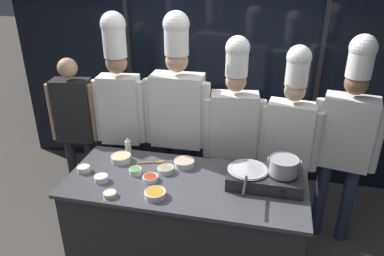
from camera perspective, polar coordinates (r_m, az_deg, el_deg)
The scene contains 22 objects.
window_wall_back at distance 4.29m, azimuth 4.27°, elevation 9.41°, with size 5.03×0.09×2.70m.
demo_counter at distance 3.23m, azimuth -1.01°, elevation -14.71°, with size 1.89×0.80×0.89m.
portable_stove at distance 2.95m, azimuth 11.00°, elevation -7.53°, with size 0.57×0.34×0.12m.
frying_pan at distance 2.91m, azimuth 8.54°, elevation -6.04°, with size 0.31×0.54×0.04m.
stock_pot at distance 2.89m, azimuth 13.81°, elevation -5.61°, with size 0.25×0.22×0.13m.
squeeze_bottle_oil at distance 3.36m, azimuth -9.72°, elevation -2.73°, with size 0.05×0.05×0.16m.
prep_bowl_mushrooms at distance 3.08m, azimuth -4.05°, elevation -6.26°, with size 0.14×0.14×0.04m.
prep_bowl_chili_flakes at distance 2.99m, azimuth -6.36°, elevation -7.54°, with size 0.13×0.13×0.04m.
prep_bowl_onion at distance 3.20m, azimuth -16.20°, elevation -5.95°, with size 0.11×0.11×0.05m.
prep_bowl_carrots at distance 2.80m, azimuth -5.65°, elevation -9.92°, with size 0.16×0.16×0.05m.
prep_bowl_scallions at distance 3.08m, azimuth -8.62°, elevation -6.44°, with size 0.10×0.10×0.05m.
prep_bowl_ginger at distance 3.28m, azimuth -10.78°, elevation -4.47°, with size 0.17×0.17×0.06m.
prep_bowl_noodles at distance 2.86m, azimuth -12.42°, elevation -9.77°, with size 0.10×0.10×0.03m.
prep_bowl_shrimp at distance 3.15m, azimuth -1.17°, elevation -5.28°, with size 0.17×0.17×0.06m.
prep_bowl_garlic at distance 3.04m, azimuth -13.68°, elevation -7.42°, with size 0.11×0.11×0.05m.
serving_spoon_slotted at distance 3.22m, azimuth -5.31°, elevation -5.17°, with size 0.23×0.11×0.02m.
person_guest at distance 3.91m, azimuth -17.40°, elevation 1.16°, with size 0.47×0.25×1.63m.
chef_head at distance 3.60m, azimuth -10.97°, elevation 4.05°, with size 0.49×0.23×2.07m.
chef_sous at distance 3.47m, azimuth -2.21°, elevation 2.81°, with size 0.62×0.25×2.08m.
chef_line at distance 3.43m, azimuth 6.37°, elevation 0.52°, with size 0.55×0.28×1.90m.
chef_pastry at distance 3.42m, azimuth 14.65°, elevation -0.83°, with size 0.54×0.27×1.85m.
chef_apprentice at distance 3.47m, azimuth 22.55°, elevation -0.44°, with size 0.56×0.30×1.95m.
Camera 1 is at (0.60, -2.40, 2.52)m, focal length 35.00 mm.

